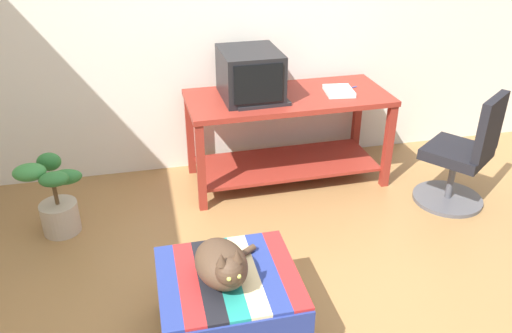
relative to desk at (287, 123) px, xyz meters
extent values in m
plane|color=olive|center=(-0.37, -1.60, -0.50)|extent=(14.00, 14.00, 0.00)
cube|color=silver|center=(-0.37, 0.45, 0.80)|extent=(8.00, 0.10, 2.60)
cube|color=maroon|center=(-0.73, -0.31, -0.16)|extent=(0.06, 0.06, 0.69)
cube|color=maroon|center=(0.74, -0.29, -0.16)|extent=(0.06, 0.06, 0.69)
cube|color=maroon|center=(0.73, 0.31, -0.16)|extent=(0.06, 0.06, 0.69)
cube|color=maroon|center=(-0.74, 0.29, -0.16)|extent=(0.06, 0.06, 0.69)
cube|color=maroon|center=(0.00, 0.00, -0.36)|extent=(1.44, 0.60, 0.02)
cube|color=maroon|center=(0.00, 0.00, 0.21)|extent=(1.57, 0.71, 0.04)
cube|color=black|center=(-0.29, 0.03, 0.24)|extent=(0.31, 0.36, 0.02)
cube|color=black|center=(-0.29, 0.03, 0.41)|extent=(0.44, 0.52, 0.36)
cube|color=black|center=(-0.29, -0.23, 0.42)|extent=(0.35, 0.02, 0.28)
cube|color=black|center=(-0.24, -0.16, 0.24)|extent=(0.41, 0.17, 0.02)
cube|color=white|center=(0.40, -0.04, 0.24)|extent=(0.24, 0.27, 0.03)
cube|color=#7A664C|center=(-0.76, -1.58, -0.31)|extent=(0.67, 0.59, 0.38)
cube|color=navy|center=(-1.07, -1.58, -0.11)|extent=(0.10, 0.64, 0.02)
cube|color=#AD2323|center=(-0.97, -1.58, -0.11)|extent=(0.10, 0.64, 0.02)
cube|color=black|center=(-0.86, -1.58, -0.11)|extent=(0.10, 0.64, 0.02)
cube|color=#1E897A|center=(-0.76, -1.58, -0.11)|extent=(0.10, 0.64, 0.02)
cube|color=beige|center=(-0.66, -1.58, -0.11)|extent=(0.10, 0.64, 0.02)
cube|color=navy|center=(-0.56, -1.58, -0.11)|extent=(0.10, 0.64, 0.02)
cube|color=#AD2323|center=(-0.46, -1.58, -0.11)|extent=(0.10, 0.64, 0.02)
ellipsoid|color=#473323|center=(-0.80, -1.60, -0.01)|extent=(0.30, 0.39, 0.19)
sphere|color=#473323|center=(-0.78, -1.73, 0.05)|extent=(0.14, 0.14, 0.14)
cylinder|color=#473323|center=(-0.71, -1.49, -0.08)|extent=(0.26, 0.19, 0.04)
cone|color=#473323|center=(-0.82, -1.74, 0.13)|extent=(0.06, 0.06, 0.06)
cone|color=#473323|center=(-0.74, -1.73, 0.13)|extent=(0.06, 0.06, 0.06)
sphere|color=#C6D151|center=(-0.79, -1.80, 0.06)|extent=(0.02, 0.02, 0.02)
sphere|color=#C6D151|center=(-0.75, -1.79, 0.06)|extent=(0.02, 0.02, 0.02)
cylinder|color=#B7A893|center=(-1.74, -0.38, -0.39)|extent=(0.25, 0.25, 0.22)
cylinder|color=brown|center=(-1.74, -0.38, -0.20)|extent=(0.03, 0.03, 0.16)
ellipsoid|color=#2D7033|center=(-1.65, -0.40, -0.07)|extent=(0.22, 0.11, 0.11)
ellipsoid|color=#2D7033|center=(-1.76, -0.27, -0.01)|extent=(0.16, 0.09, 0.13)
ellipsoid|color=#38843D|center=(-1.86, -0.40, -0.01)|extent=(0.21, 0.16, 0.11)
ellipsoid|color=#2D7033|center=(-1.71, -0.47, -0.04)|extent=(0.19, 0.13, 0.10)
cylinder|color=#4C4C51|center=(1.12, -0.62, -0.49)|extent=(0.52, 0.52, 0.03)
cylinder|color=#4C4C51|center=(1.12, -0.62, -0.30)|extent=(0.05, 0.05, 0.34)
cube|color=black|center=(1.12, -0.62, -0.09)|extent=(0.59, 0.59, 0.08)
cube|color=black|center=(1.23, -0.77, 0.17)|extent=(0.34, 0.27, 0.44)
cylinder|color=#2351B2|center=(0.52, 0.04, 0.23)|extent=(0.14, 0.05, 0.01)
camera|label=1|loc=(-1.09, -3.62, 1.62)|focal=36.46mm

